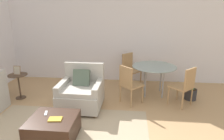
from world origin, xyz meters
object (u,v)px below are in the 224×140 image
Objects in this scene: picture_frame at (17,70)px; dining_chair_far_left at (130,67)px; book_stack at (55,119)px; dining_chair_near_right at (185,84)px; potted_plant_small at (191,91)px; dining_table at (154,69)px; tv_remote_primary at (46,113)px; side_table at (19,82)px; dining_chair_near_left at (129,82)px; ottoman at (53,128)px; armchair at (81,92)px.

picture_frame is 0.23× the size of dining_chair_far_left.
book_stack is 2.78m from dining_chair_near_right.
potted_plant_small is (0.26, 0.38, -0.31)m from dining_chair_near_right.
dining_table is at bearing 165.75° from potted_plant_small.
dining_chair_near_right reaches higher than dining_table.
dining_chair_far_left is at bearing 61.36° from tv_remote_primary.
side_table is at bearing -155.84° from dining_chair_far_left.
book_stack is at bearing -127.73° from dining_chair_near_left.
dining_table is at bearing 49.98° from book_stack.
book_stack is 0.25× the size of dining_chair_near_right.
dining_table is (1.81, 2.04, 0.44)m from ottoman.
dining_chair_far_left is (0.00, 1.21, 0.00)m from dining_chair_near_left.
armchair reaches higher than potted_plant_small.
dining_chair_far_left is at bearing 135.00° from dining_table.
dining_chair_far_left reaches higher than potted_plant_small.
dining_chair_near_left is 1.00× the size of dining_chair_far_left.
dining_table is 1.29× the size of potted_plant_small.
dining_chair_near_right is 0.56m from potted_plant_small.
picture_frame is 2.87m from dining_chair_far_left.
picture_frame is at bearing -90.00° from side_table.
dining_chair_far_left is (-0.61, 0.61, -0.14)m from dining_table.
dining_chair_near_left is 1.21m from dining_chair_far_left.
side_table is 3.83m from dining_chair_near_right.
ottoman is at bearing -46.12° from side_table.
dining_chair_far_left is 1.72m from potted_plant_small.
dining_chair_near_right is (3.83, -0.04, 0.09)m from side_table.
book_stack is at bearing -130.02° from dining_table.
ottoman is 3.65× the size of picture_frame.
dining_table is (3.22, 0.57, 0.23)m from side_table.
dining_chair_near_left is (2.62, -0.04, 0.09)m from side_table.
picture_frame is 4.14m from potted_plant_small.
dining_chair_near_right is at bearing 26.70° from tv_remote_primary.
dining_chair_near_left is at bearing -0.81° from side_table.
tv_remote_primary is 0.18× the size of dining_chair_far_left.
armchair is 1.63m from side_table.
book_stack is 0.25× the size of dining_chair_far_left.
dining_table is (1.75, 2.08, 0.25)m from book_stack.
dining_chair_near_left is at bearing 180.00° from dining_chair_near_right.
potted_plant_small is at bearing 35.41° from book_stack.
armchair reaches higher than book_stack.
side_table is 0.67× the size of dining_chair_near_right.
side_table is (-1.41, 1.47, 0.21)m from ottoman.
armchair is 2.58m from potted_plant_small.
dining_chair_near_right is (2.58, 1.30, 0.12)m from tv_remote_primary.
tv_remote_primary is at bearing -153.30° from dining_chair_near_right.
book_stack is 0.28× the size of potted_plant_small.
book_stack is 0.25× the size of dining_chair_near_left.
dining_table is (1.98, 1.90, 0.25)m from tv_remote_primary.
dining_chair_near_left is at bearing 14.50° from armchair.
book_stack is 2.13m from picture_frame.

